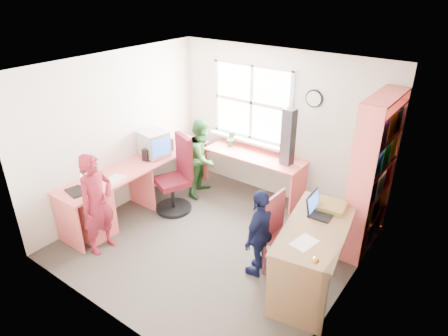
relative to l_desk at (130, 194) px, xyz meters
name	(u,v)px	position (x,y,z in m)	size (l,w,h in m)	color
room	(218,161)	(1.32, 0.38, 0.76)	(3.64, 3.44, 2.44)	#403932
l_desk	(130,194)	(0.00, 0.00, 0.00)	(2.38, 2.95, 0.75)	#FF6C65
right_desk	(315,243)	(2.75, 0.32, 0.15)	(0.91, 1.54, 0.83)	olive
bookshelf	(372,179)	(2.96, 1.47, 0.55)	(0.30, 1.02, 2.10)	#FF6C65
swivel_chair	(177,179)	(0.32, 0.66, 0.06)	(0.74, 0.74, 1.21)	black
wooden_chair	(282,232)	(2.32, 0.34, 0.11)	(0.46, 0.46, 1.04)	#933139
crt_monitor	(154,144)	(-0.21, 0.73, 0.50)	(0.47, 0.44, 0.40)	#B8B9BD
laptop_left	(80,187)	(-0.19, -0.66, 0.34)	(0.36, 0.32, 0.21)	black
laptop_right	(319,208)	(2.64, 0.59, 0.43)	(0.30, 0.36, 0.24)	black
speaker_a	(146,155)	(-0.18, 0.53, 0.39)	(0.12, 0.12, 0.19)	black
speaker_b	(170,145)	(-0.16, 1.04, 0.39)	(0.11, 0.11, 0.19)	black
cd_tower	(288,137)	(1.62, 1.71, 0.73)	(0.19, 0.17, 0.86)	black
game_box	(332,207)	(2.74, 0.76, 0.41)	(0.34, 0.34, 0.06)	red
paper_a	(115,179)	(-0.08, -0.18, 0.30)	(0.26, 0.33, 0.00)	silver
paper_b	(304,243)	(2.77, -0.04, 0.38)	(0.25, 0.32, 0.00)	silver
potted_plant	(231,139)	(0.56, 1.75, 0.43)	(0.15, 0.12, 0.27)	#2C7033
person_red	(97,204)	(0.18, -0.69, 0.24)	(0.51, 0.33, 1.39)	maroon
person_green	(203,157)	(0.31, 1.30, 0.19)	(0.63, 0.49, 1.29)	#2A6729
person_navy	(260,233)	(2.12, 0.16, 0.12)	(0.68, 0.28, 1.15)	#121638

